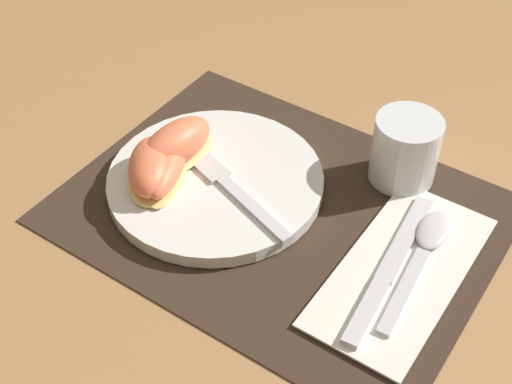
# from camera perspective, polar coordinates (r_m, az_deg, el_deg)

# --- Properties ---
(ground_plane) EXTENTS (3.00, 3.00, 0.00)m
(ground_plane) POSITION_cam_1_polar(r_m,az_deg,el_deg) (0.80, 1.90, -1.59)
(ground_plane) COLOR #A37547
(placemat) EXTENTS (0.46, 0.35, 0.00)m
(placemat) POSITION_cam_1_polar(r_m,az_deg,el_deg) (0.79, 1.90, -1.48)
(placemat) COLOR #38281E
(placemat) RESTS_ON ground_plane
(plate) EXTENTS (0.25, 0.25, 0.02)m
(plate) POSITION_cam_1_polar(r_m,az_deg,el_deg) (0.81, -3.25, 0.86)
(plate) COLOR white
(plate) RESTS_ON placemat
(juice_glass) EXTENTS (0.08, 0.08, 0.08)m
(juice_glass) POSITION_cam_1_polar(r_m,az_deg,el_deg) (0.83, 11.80, 3.06)
(juice_glass) COLOR silver
(juice_glass) RESTS_ON placemat
(napkin) EXTENTS (0.11, 0.24, 0.00)m
(napkin) POSITION_cam_1_polar(r_m,az_deg,el_deg) (0.75, 11.59, -6.15)
(napkin) COLOR white
(napkin) RESTS_ON placemat
(knife) EXTENTS (0.04, 0.22, 0.01)m
(knife) POSITION_cam_1_polar(r_m,az_deg,el_deg) (0.74, 10.55, -6.13)
(knife) COLOR silver
(knife) RESTS_ON napkin
(spoon) EXTENTS (0.04, 0.18, 0.01)m
(spoon) POSITION_cam_1_polar(r_m,az_deg,el_deg) (0.77, 13.45, -4.17)
(spoon) COLOR silver
(spoon) RESTS_ON napkin
(fork) EXTENTS (0.19, 0.08, 0.00)m
(fork) POSITION_cam_1_polar(r_m,az_deg,el_deg) (0.80, -2.45, 0.78)
(fork) COLOR silver
(fork) RESTS_ON plate
(citrus_wedge_0) EXTENTS (0.06, 0.11, 0.05)m
(citrus_wedge_0) POSITION_cam_1_polar(r_m,az_deg,el_deg) (0.82, -6.43, 3.66)
(citrus_wedge_0) COLOR #F4DB84
(citrus_wedge_0) RESTS_ON plate
(citrus_wedge_1) EXTENTS (0.10, 0.14, 0.04)m
(citrus_wedge_1) POSITION_cam_1_polar(r_m,az_deg,el_deg) (0.81, -7.03, 2.51)
(citrus_wedge_1) COLOR #F4DB84
(citrus_wedge_1) RESTS_ON plate
(citrus_wedge_2) EXTENTS (0.10, 0.11, 0.04)m
(citrus_wedge_2) POSITION_cam_1_polar(r_m,az_deg,el_deg) (0.80, -8.39, 1.88)
(citrus_wedge_2) COLOR #F4DB84
(citrus_wedge_2) RESTS_ON plate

